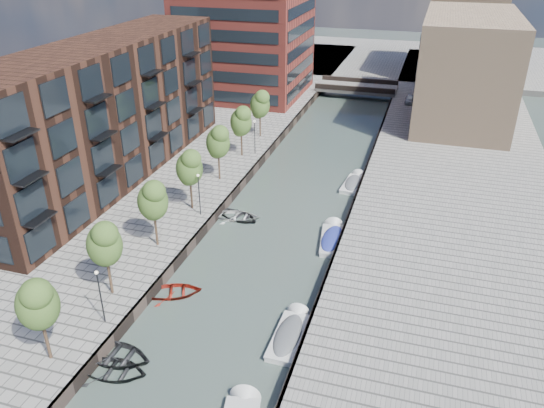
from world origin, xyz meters
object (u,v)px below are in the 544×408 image
at_px(sloop_0, 116,359).
at_px(motorboat_4, 354,183).
at_px(sloop_4, 239,218).
at_px(sloop_2, 175,294).
at_px(tree_0, 37,302).
at_px(sloop_3, 238,218).
at_px(tree_6, 260,103).
at_px(motorboat_1, 290,333).
at_px(bridge, 357,88).
at_px(motorboat_3, 332,238).
at_px(tree_4, 218,141).
at_px(sloop_1, 114,373).
at_px(car, 410,99).
at_px(tree_5, 241,120).
at_px(tree_1, 104,242).
at_px(tree_3, 189,166).
at_px(tree_2, 153,199).

height_order(sloop_0, motorboat_4, motorboat_4).
bearing_deg(sloop_4, sloop_2, -163.69).
height_order(tree_0, sloop_3, tree_0).
distance_m(tree_6, motorboat_1, 37.45).
distance_m(sloop_3, motorboat_1, 17.20).
bearing_deg(tree_6, bridge, 71.90).
relative_size(motorboat_3, motorboat_4, 1.11).
bearing_deg(bridge, sloop_2, -94.60).
bearing_deg(tree_4, sloop_4, -53.79).
distance_m(sloop_1, sloop_3, 21.17).
bearing_deg(car, tree_0, -104.21).
relative_size(tree_5, motorboat_1, 1.11).
height_order(tree_4, motorboat_4, tree_4).
distance_m(tree_5, sloop_0, 33.60).
bearing_deg(bridge, tree_1, -97.93).
bearing_deg(tree_3, bridge, 79.75).
height_order(tree_0, tree_4, same).
relative_size(tree_0, tree_4, 1.00).
relative_size(tree_2, sloop_2, 1.41).
bearing_deg(tree_0, motorboat_4, 67.35).
relative_size(bridge, tree_0, 2.18).
relative_size(tree_2, sloop_1, 1.35).
height_order(tree_2, motorboat_3, tree_2).
height_order(tree_1, car, tree_1).
xyz_separation_m(tree_4, tree_5, (0.00, 7.00, 0.00)).
bearing_deg(sloop_2, tree_4, -12.76).
bearing_deg(sloop_3, motorboat_3, -104.79).
bearing_deg(car, tree_2, -108.34).
bearing_deg(sloop_2, sloop_0, 151.55).
height_order(bridge, motorboat_4, bridge).
distance_m(tree_6, sloop_0, 40.50).
relative_size(bridge, tree_4, 2.18).
height_order(sloop_2, sloop_3, sloop_3).
distance_m(tree_5, tree_6, 7.00).
bearing_deg(tree_5, tree_2, -90.00).
bearing_deg(bridge, motorboat_1, -85.36).
bearing_deg(bridge, tree_2, -98.95).
relative_size(tree_2, motorboat_3, 1.03).
height_order(tree_2, sloop_0, tree_2).
bearing_deg(tree_3, motorboat_1, -45.37).
xyz_separation_m(tree_1, motorboat_1, (13.42, 0.41, -5.09)).
height_order(tree_2, sloop_2, tree_2).
relative_size(tree_0, tree_6, 1.00).
height_order(tree_4, car, tree_4).
bearing_deg(sloop_4, motorboat_4, -21.65).
bearing_deg(motorboat_4, tree_2, -126.02).
xyz_separation_m(tree_2, sloop_2, (3.78, -4.67, -5.31)).
relative_size(tree_0, motorboat_3, 1.03).
xyz_separation_m(sloop_4, motorboat_4, (9.31, 10.84, 0.21)).
height_order(tree_2, tree_3, same).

